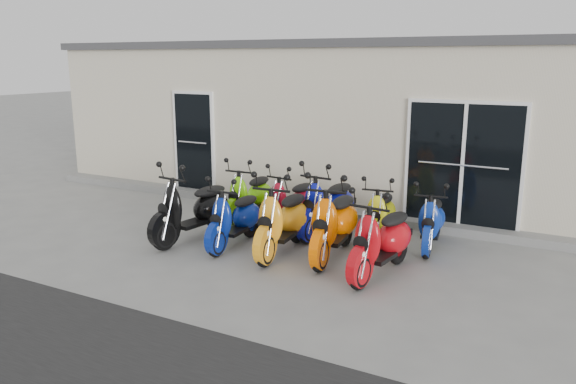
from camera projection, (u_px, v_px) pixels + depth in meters
name	position (u px, v px, depth m)	size (l,w,h in m)	color
ground	(271.00, 243.00, 9.33)	(80.00, 80.00, 0.00)	gray
building	(379.00, 119.00, 13.42)	(14.00, 6.00, 3.20)	beige
roof_cap	(382.00, 46.00, 13.03)	(14.20, 6.20, 0.16)	#3F3F42
front_step	(322.00, 211.00, 11.05)	(14.00, 0.40, 0.15)	gray
door_left	(194.00, 139.00, 12.38)	(1.07, 0.08, 2.22)	black
door_right	(463.00, 161.00, 9.70)	(2.02, 0.08, 2.22)	black
scooter_front_black	(193.00, 200.00, 9.33)	(0.69, 1.89, 1.40)	black
scooter_front_blue	(235.00, 210.00, 9.05)	(0.60, 1.66, 1.23)	navy
scooter_front_orange_a	(283.00, 211.00, 8.68)	(0.68, 1.87, 1.38)	#FFA219
scooter_front_orange_b	(335.00, 213.00, 8.50)	(0.70, 1.91, 1.41)	#FF6500
scooter_front_red	(382.00, 230.00, 7.79)	(0.66, 1.81, 1.33)	red
scooter_back_green	(250.00, 189.00, 10.45)	(0.62, 1.71, 1.27)	#73E009
scooter_back_red	(292.00, 195.00, 10.09)	(0.60, 1.64, 1.21)	#B00E24
scooter_back_blue	(328.00, 197.00, 9.65)	(0.66, 1.83, 1.35)	#0C1398
scooter_back_yellow	(381.00, 207.00, 9.35)	(0.58, 1.58, 1.17)	yellow
scooter_back_extra	(432.00, 213.00, 8.96)	(0.58, 1.58, 1.17)	navy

